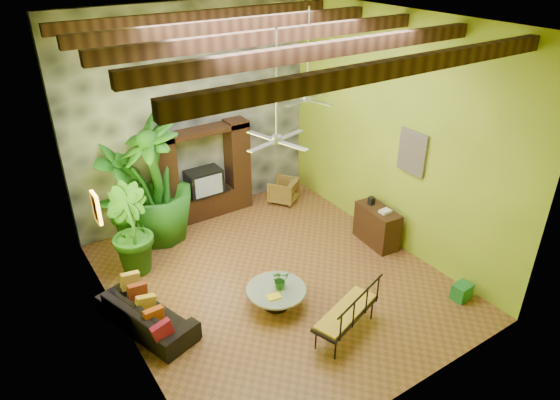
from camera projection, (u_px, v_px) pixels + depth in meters
ground at (275, 278)px, 10.18m from camera, size 7.00×7.00×0.00m
ceiling at (273, 22)px, 7.82m from camera, size 6.00×7.00×0.02m
back_wall at (192, 115)px, 11.57m from camera, size 6.00×0.02×5.00m
left_wall at (108, 212)px, 7.54m from camera, size 0.02×7.00×5.00m
right_wall at (394, 134)px, 10.46m from camera, size 0.02×7.00×5.00m
stone_accent_wall at (193, 116)px, 11.52m from camera, size 5.98×0.10×4.98m
ceiling_beams at (273, 36)px, 7.92m from camera, size 5.95×5.36×0.22m
entertainment_center at (204, 180)px, 12.03m from camera, size 2.40×0.55×2.30m
ceiling_fan_front at (277, 128)px, 8.18m from camera, size 1.28×1.28×1.86m
ceiling_fan_back at (307, 89)px, 10.24m from camera, size 1.28×1.28×1.86m
wall_art_mask at (96, 208)px, 8.48m from camera, size 0.06×0.32×0.55m
wall_art_painting at (412, 152)px, 10.10m from camera, size 0.06×0.70×0.90m
sofa at (147, 314)px, 8.81m from camera, size 1.34×2.13×0.58m
wicker_armchair at (283, 190)px, 12.97m from camera, size 0.94×0.95×0.62m
tall_plant_a at (122, 192)px, 10.98m from camera, size 1.50×1.45×2.37m
tall_plant_b at (129, 230)px, 10.05m from camera, size 1.07×1.22×1.88m
tall_plant_c at (155, 181)px, 10.90m from camera, size 1.75×1.75×2.87m
coffee_table at (276, 295)px, 9.31m from camera, size 1.12×1.12×0.40m
centerpiece_plant at (280, 280)px, 9.21m from camera, size 0.33×0.29×0.35m
yellow_tray at (274, 297)px, 9.03m from camera, size 0.28×0.22×0.03m
iron_bench at (349, 312)px, 8.48m from camera, size 1.53×0.97×0.57m
side_console at (377, 226)px, 11.17m from camera, size 0.59×1.13×0.87m
green_bin at (462, 292)px, 9.56m from camera, size 0.39×0.31×0.32m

